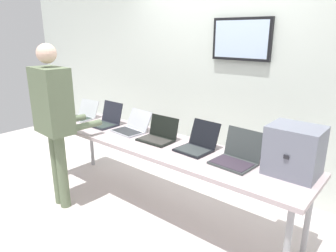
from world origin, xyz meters
TOP-DOWN VIEW (x-y plane):
  - ground at (0.00, 0.00)m, footprint 8.00×8.00m
  - back_wall at (0.01, 1.13)m, footprint 8.00×0.11m
  - workbench at (0.00, 0.00)m, footprint 3.16×0.70m
  - equipment_box at (1.33, 0.14)m, footprint 0.40×0.35m
  - laptop_station_0 at (-1.34, 0.06)m, footprint 0.35×0.35m
  - laptop_station_1 at (-0.88, 0.06)m, footprint 0.33×0.33m
  - laptop_station_2 at (-0.44, 0.08)m, footprint 0.38×0.38m
  - laptop_station_3 at (-0.02, 0.05)m, footprint 0.37×0.29m
  - laptop_station_4 at (0.46, 0.09)m, footprint 0.33×0.37m
  - laptop_station_5 at (0.89, 0.05)m, footprint 0.37×0.36m
  - person at (-0.86, -0.62)m, footprint 0.46×0.61m

SIDE VIEW (x-z plane):
  - ground at x=0.00m, z-range -0.04..0.00m
  - workbench at x=0.00m, z-range 0.34..1.11m
  - laptop_station_2 at x=-0.44m, z-range 0.71..0.94m
  - laptop_station_0 at x=-1.34m, z-range 0.71..0.94m
  - laptop_station_3 at x=-0.02m, z-range 0.71..0.95m
  - laptop_station_4 at x=0.46m, z-range 0.70..0.96m
  - laptop_station_1 at x=-0.88m, z-range 0.70..0.97m
  - laptop_station_5 at x=0.89m, z-range 0.69..0.97m
  - equipment_box at x=1.33m, z-range 0.77..1.17m
  - person at x=-0.86m, z-range 0.19..1.95m
  - back_wall at x=0.01m, z-range 0.01..2.47m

